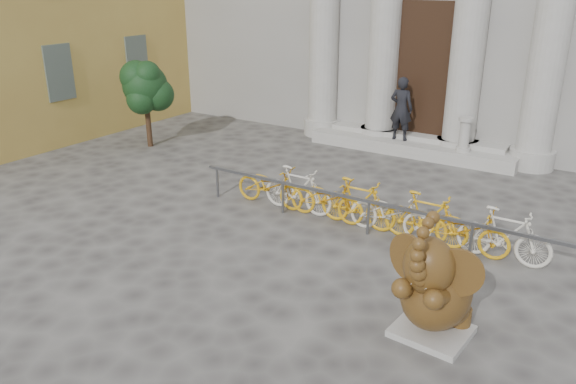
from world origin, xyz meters
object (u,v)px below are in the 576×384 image
Objects in this scene: elephant_statue at (435,290)px; tree at (145,87)px; pedestrian at (401,109)px; bike_rack at (373,207)px.

tree reaches higher than elephant_statue.
tree reaches higher than pedestrian.
tree is (-10.37, 4.78, 1.06)m from elephant_statue.
pedestrian is (-3.85, 8.29, 0.54)m from elephant_statue.
pedestrian is (6.52, 3.52, -0.52)m from tree.
elephant_statue is 0.78× the size of tree.
bike_rack is 8.48m from tree.
pedestrian is (-1.64, 5.44, 0.77)m from bike_rack.
bike_rack is 4.40× the size of pedestrian.
tree is at bearing 166.77° from bike_rack.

